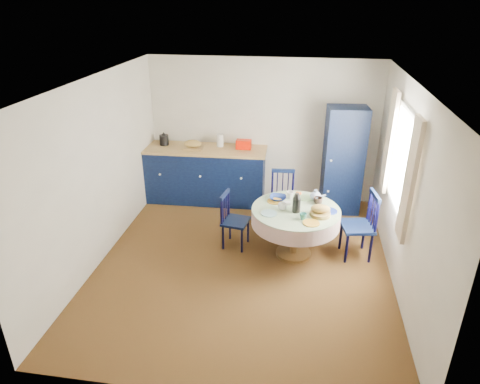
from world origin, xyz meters
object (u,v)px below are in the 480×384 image
object	(u,v)px
mug_c	(318,201)
mug_d	(290,195)
chair_right	(361,225)
cobalt_bowl	(278,198)
mug_a	(282,206)
mug_b	(303,216)
kitchen_counter	(204,174)
chair_far	(282,198)
pantry_cabinet	(343,161)
dining_table	(296,217)
chair_left	(233,220)

from	to	relation	value
mug_c	mug_d	bearing A→B (deg)	162.20
chair_right	mug_d	world-z (taller)	chair_right
chair_right	cobalt_bowl	world-z (taller)	chair_right
chair_right	mug_a	distance (m)	1.15
mug_b	mug_c	distance (m)	0.53
kitchen_counter	chair_far	distance (m)	1.62
kitchen_counter	mug_a	size ratio (longest dim) A/B	18.68
mug_c	mug_d	xyz separation A→B (m)	(-0.40, 0.13, 0.00)
cobalt_bowl	chair_right	bearing A→B (deg)	-6.07
kitchen_counter	pantry_cabinet	world-z (taller)	pantry_cabinet
mug_a	mug_d	distance (m)	0.39
mug_a	mug_b	bearing A→B (deg)	-39.73
dining_table	mug_a	distance (m)	0.26
pantry_cabinet	cobalt_bowl	bearing A→B (deg)	-132.97
dining_table	cobalt_bowl	distance (m)	0.40
mug_b	cobalt_bowl	world-z (taller)	mug_b
mug_b	mug_c	xyz separation A→B (m)	(0.20, 0.49, 0.01)
chair_right	dining_table	bearing A→B (deg)	-91.49
mug_d	cobalt_bowl	size ratio (longest dim) A/B	0.47
mug_b	cobalt_bowl	xyz separation A→B (m)	(-0.37, 0.53, -0.01)
chair_far	cobalt_bowl	size ratio (longest dim) A/B	3.84
kitchen_counter	mug_d	xyz separation A→B (m)	(1.58, -1.26, 0.29)
kitchen_counter	mug_d	bearing A→B (deg)	-40.46
kitchen_counter	mug_d	distance (m)	2.05
chair_right	pantry_cabinet	bearing A→B (deg)	178.26
chair_right	mug_b	size ratio (longest dim) A/B	10.42
chair_left	mug_d	distance (m)	0.90
mug_c	pantry_cabinet	bearing A→B (deg)	72.67
dining_table	mug_a	xyz separation A→B (m)	(-0.20, -0.04, 0.17)
chair_far	mug_b	size ratio (longest dim) A/B	9.65
pantry_cabinet	chair_far	distance (m)	1.25
mug_c	kitchen_counter	bearing A→B (deg)	144.90
pantry_cabinet	cobalt_bowl	size ratio (longest dim) A/B	7.63
pantry_cabinet	chair_right	world-z (taller)	pantry_cabinet
dining_table	mug_b	size ratio (longest dim) A/B	12.94
chair_left	mug_c	bearing A→B (deg)	-76.97
mug_c	cobalt_bowl	bearing A→B (deg)	175.50
mug_d	mug_b	bearing A→B (deg)	-71.87
kitchen_counter	cobalt_bowl	size ratio (longest dim) A/B	9.38
chair_far	cobalt_bowl	bearing A→B (deg)	-96.94
kitchen_counter	mug_a	bearing A→B (deg)	-49.47
kitchen_counter	chair_left	world-z (taller)	kitchen_counter
chair_far	chair_right	distance (m)	1.37
dining_table	mug_b	distance (m)	0.34
pantry_cabinet	chair_right	xyz separation A→B (m)	(0.19, -1.42, -0.41)
dining_table	chair_left	distance (m)	0.94
chair_right	mug_d	xyz separation A→B (m)	(-1.01, 0.21, 0.29)
mug_c	cobalt_bowl	world-z (taller)	mug_c
chair_far	mug_c	world-z (taller)	chair_far
pantry_cabinet	mug_a	distance (m)	1.83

